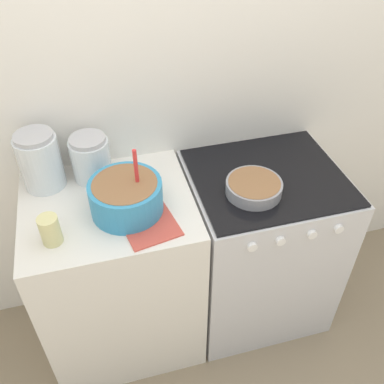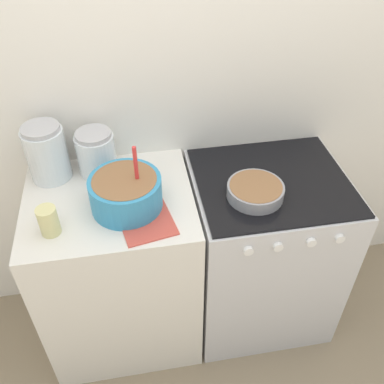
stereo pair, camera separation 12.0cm
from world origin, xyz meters
name	(u,v)px [view 2 (the right image)]	position (x,y,z in m)	size (l,w,h in m)	color
ground_plane	(202,364)	(0.00, 0.00, 0.00)	(12.00, 12.00, 0.00)	gray
wall_back	(179,96)	(0.00, 0.64, 1.20)	(4.43, 0.05, 2.40)	white
countertop_cabinet	(120,270)	(-0.36, 0.31, 0.46)	(0.71, 0.61, 0.93)	silver
stove	(261,251)	(0.36, 0.31, 0.46)	(0.70, 0.63, 0.93)	silver
mixing_bowl	(126,191)	(-0.28, 0.25, 1.01)	(0.29, 0.29, 0.29)	#338CBF
baking_pan	(255,191)	(0.25, 0.22, 0.96)	(0.24, 0.24, 0.06)	gray
storage_jar_left	(47,156)	(-0.60, 0.51, 1.04)	(0.18, 0.18, 0.26)	silver
storage_jar_middle	(97,155)	(-0.39, 0.51, 1.02)	(0.17, 0.17, 0.20)	silver
tin_can	(48,221)	(-0.57, 0.15, 0.99)	(0.08, 0.08, 0.12)	beige
recipe_page	(145,218)	(-0.21, 0.16, 0.93)	(0.25, 0.29, 0.01)	#CC4C3F
measuring_spoon	(133,221)	(-0.26, 0.14, 0.94)	(0.12, 0.04, 0.04)	red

